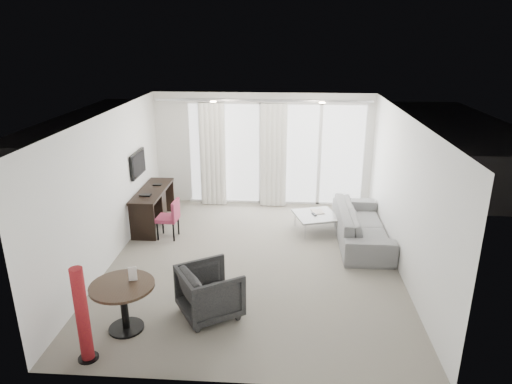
# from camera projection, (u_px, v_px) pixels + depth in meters

# --- Properties ---
(floor) EXTENTS (5.00, 6.00, 0.00)m
(floor) POSITION_uv_depth(u_px,v_px,m) (254.00, 261.00, 8.14)
(floor) COLOR slate
(floor) RESTS_ON ground
(ceiling) EXTENTS (5.00, 6.00, 0.00)m
(ceiling) POSITION_uv_depth(u_px,v_px,m) (253.00, 116.00, 7.28)
(ceiling) COLOR white
(ceiling) RESTS_ON ground
(wall_left) EXTENTS (0.00, 6.00, 2.60)m
(wall_left) POSITION_uv_depth(u_px,v_px,m) (109.00, 189.00, 7.87)
(wall_left) COLOR silver
(wall_left) RESTS_ON ground
(wall_right) EXTENTS (0.00, 6.00, 2.60)m
(wall_right) POSITION_uv_depth(u_px,v_px,m) (404.00, 196.00, 7.55)
(wall_right) COLOR silver
(wall_right) RESTS_ON ground
(wall_front) EXTENTS (5.00, 0.00, 2.60)m
(wall_front) POSITION_uv_depth(u_px,v_px,m) (233.00, 285.00, 4.88)
(wall_front) COLOR silver
(wall_front) RESTS_ON ground
(window_panel) EXTENTS (4.00, 0.02, 2.38)m
(window_panel) POSITION_uv_depth(u_px,v_px,m) (276.00, 154.00, 10.53)
(window_panel) COLOR white
(window_panel) RESTS_ON ground
(window_frame) EXTENTS (4.10, 0.06, 2.44)m
(window_frame) POSITION_uv_depth(u_px,v_px,m) (276.00, 154.00, 10.52)
(window_frame) COLOR white
(window_frame) RESTS_ON ground
(curtain_left) EXTENTS (0.60, 0.20, 2.38)m
(curtain_left) POSITION_uv_depth(u_px,v_px,m) (213.00, 155.00, 10.47)
(curtain_left) COLOR silver
(curtain_left) RESTS_ON ground
(curtain_right) EXTENTS (0.60, 0.20, 2.38)m
(curtain_right) POSITION_uv_depth(u_px,v_px,m) (274.00, 156.00, 10.38)
(curtain_right) COLOR silver
(curtain_right) RESTS_ON ground
(curtain_track) EXTENTS (4.80, 0.04, 0.04)m
(curtain_track) POSITION_uv_depth(u_px,v_px,m) (263.00, 101.00, 9.98)
(curtain_track) COLOR #B2B2B7
(curtain_track) RESTS_ON ceiling
(downlight_a) EXTENTS (0.12, 0.12, 0.02)m
(downlight_a) POSITION_uv_depth(u_px,v_px,m) (213.00, 102.00, 8.84)
(downlight_a) COLOR #FFE0B2
(downlight_a) RESTS_ON ceiling
(downlight_b) EXTENTS (0.12, 0.12, 0.02)m
(downlight_b) POSITION_uv_depth(u_px,v_px,m) (322.00, 103.00, 8.71)
(downlight_b) COLOR #FFE0B2
(downlight_b) RESTS_ON ceiling
(desk) EXTENTS (0.52, 1.66, 0.78)m
(desk) POSITION_uv_depth(u_px,v_px,m) (153.00, 207.00, 9.56)
(desk) COLOR black
(desk) RESTS_ON floor
(tv) EXTENTS (0.05, 0.80, 0.50)m
(tv) POSITION_uv_depth(u_px,v_px,m) (138.00, 164.00, 9.21)
(tv) COLOR black
(tv) RESTS_ON wall_left
(desk_chair) EXTENTS (0.46, 0.43, 0.79)m
(desk_chair) POSITION_uv_depth(u_px,v_px,m) (167.00, 219.00, 8.96)
(desk_chair) COLOR #8B2A44
(desk_chair) RESTS_ON floor
(round_table) EXTENTS (1.02, 1.02, 0.69)m
(round_table) POSITION_uv_depth(u_px,v_px,m) (124.00, 307.00, 6.17)
(round_table) COLOR #312217
(round_table) RESTS_ON floor
(menu_card) EXTENTS (0.11, 0.05, 0.20)m
(menu_card) POSITION_uv_depth(u_px,v_px,m) (133.00, 278.00, 6.15)
(menu_card) COLOR white
(menu_card) RESTS_ON round_table
(red_lamp) EXTENTS (0.29, 0.29, 1.27)m
(red_lamp) POSITION_uv_depth(u_px,v_px,m) (82.00, 315.00, 5.50)
(red_lamp) COLOR maroon
(red_lamp) RESTS_ON floor
(tub_armchair) EXTENTS (1.10, 1.10, 0.74)m
(tub_armchair) POSITION_uv_depth(u_px,v_px,m) (210.00, 292.00, 6.49)
(tub_armchair) COLOR #242424
(tub_armchair) RESTS_ON floor
(coffee_table) EXTENTS (1.00, 1.00, 0.36)m
(coffee_table) POSITION_uv_depth(u_px,v_px,m) (315.00, 223.00, 9.32)
(coffee_table) COLOR gray
(coffee_table) RESTS_ON floor
(remote) EXTENTS (0.10, 0.17, 0.02)m
(remote) POSITION_uv_depth(u_px,v_px,m) (314.00, 215.00, 9.25)
(remote) COLOR black
(remote) RESTS_ON coffee_table
(magazine) EXTENTS (0.29, 0.33, 0.02)m
(magazine) POSITION_uv_depth(u_px,v_px,m) (318.00, 212.00, 9.40)
(magazine) COLOR gray
(magazine) RESTS_ON coffee_table
(sofa) EXTENTS (0.91, 2.32, 0.68)m
(sofa) POSITION_uv_depth(u_px,v_px,m) (362.00, 225.00, 8.83)
(sofa) COLOR slate
(sofa) RESTS_ON floor
(terrace_slab) EXTENTS (5.60, 3.00, 0.12)m
(terrace_slab) POSITION_uv_depth(u_px,v_px,m) (277.00, 185.00, 12.37)
(terrace_slab) COLOR #4D4D50
(terrace_slab) RESTS_ON ground
(rattan_chair_a) EXTENTS (0.72, 0.72, 0.81)m
(rattan_chair_a) POSITION_uv_depth(u_px,v_px,m) (298.00, 178.00, 11.48)
(rattan_chair_a) COLOR #49301B
(rattan_chair_a) RESTS_ON terrace_slab
(rattan_chair_b) EXTENTS (0.78, 0.78, 0.86)m
(rattan_chair_b) POSITION_uv_depth(u_px,v_px,m) (352.00, 174.00, 11.65)
(rattan_chair_b) COLOR #49301B
(rattan_chair_b) RESTS_ON terrace_slab
(rattan_table) EXTENTS (0.59, 0.59, 0.53)m
(rattan_table) POSITION_uv_depth(u_px,v_px,m) (334.00, 175.00, 12.20)
(rattan_table) COLOR #49301B
(rattan_table) RESTS_ON terrace_slab
(balustrade) EXTENTS (5.50, 0.06, 1.05)m
(balustrade) POSITION_uv_depth(u_px,v_px,m) (278.00, 152.00, 13.55)
(balustrade) COLOR #B2B2B7
(balustrade) RESTS_ON terrace_slab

